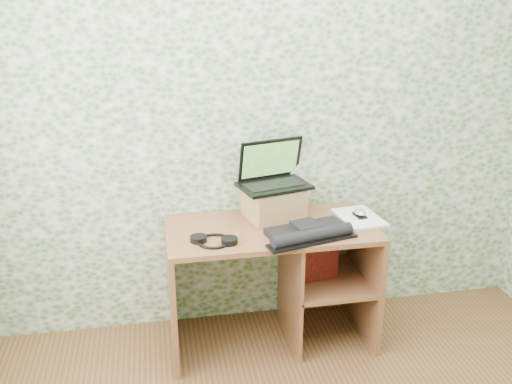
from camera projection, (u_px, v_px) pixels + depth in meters
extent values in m
plane|color=white|center=(261.00, 121.00, 3.37)|extent=(3.50, 0.00, 3.50)
cube|color=brown|center=(271.00, 229.00, 3.28)|extent=(1.20, 0.60, 0.03)
cube|color=brown|center=(172.00, 296.00, 3.31)|extent=(0.03, 0.60, 0.72)
cube|color=brown|center=(363.00, 278.00, 3.51)|extent=(0.03, 0.60, 0.72)
cube|color=brown|center=(290.00, 285.00, 3.43)|extent=(0.02, 0.56, 0.72)
cube|color=brown|center=(327.00, 278.00, 3.46)|extent=(0.46, 0.56, 0.02)
cube|color=brown|center=(315.00, 260.00, 3.74)|extent=(0.48, 0.02, 0.72)
cube|color=olive|center=(274.00, 202.00, 3.38)|extent=(0.37, 0.33, 0.19)
cube|color=black|center=(274.00, 186.00, 3.34)|extent=(0.45, 0.36, 0.02)
cube|color=black|center=(274.00, 184.00, 3.33)|extent=(0.37, 0.23, 0.00)
cube|color=black|center=(270.00, 159.00, 3.40)|extent=(0.40, 0.16, 0.25)
cube|color=#1D5718|center=(271.00, 159.00, 3.39)|extent=(0.36, 0.13, 0.21)
cube|color=black|center=(306.00, 230.00, 3.19)|extent=(0.48, 0.27, 0.04)
cube|color=black|center=(306.00, 228.00, 3.19)|extent=(0.17, 0.17, 0.06)
cylinder|color=black|center=(312.00, 235.00, 3.08)|extent=(0.48, 0.18, 0.07)
cube|color=black|center=(312.00, 241.00, 3.08)|extent=(0.53, 0.22, 0.01)
torus|color=black|center=(214.00, 241.00, 3.08)|extent=(0.24, 0.24, 0.02)
cylinder|color=black|center=(199.00, 239.00, 3.08)|extent=(0.09, 0.09, 0.03)
cylinder|color=black|center=(229.00, 241.00, 3.06)|extent=(0.09, 0.09, 0.03)
cube|color=white|center=(359.00, 218.00, 3.38)|extent=(0.26, 0.35, 0.02)
ellipsoid|color=silver|center=(360.00, 214.00, 3.38)|extent=(0.07, 0.11, 0.03)
cylinder|color=black|center=(362.00, 213.00, 3.41)|extent=(0.05, 0.15, 0.01)
cube|color=#9F180E|center=(315.00, 254.00, 3.39)|extent=(0.28, 0.14, 0.32)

